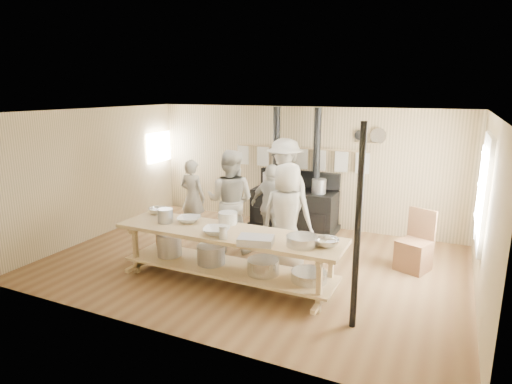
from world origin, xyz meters
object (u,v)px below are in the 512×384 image
stove (294,205)px  roasting_pan (256,240)px  cook_center (287,215)px  cook_left (230,201)px  chair (414,252)px  cook_right (272,207)px  prep_table (227,251)px  cook_far_left (193,197)px  cook_by_window (285,186)px

stove → roasting_pan: size_ratio=5.39×
stove → cook_center: size_ratio=1.45×
cook_left → cook_center: bearing=159.4°
chair → cook_right: bearing=-158.1°
cook_left → chair: bearing=-179.9°
cook_left → cook_center: cook_left is taller
stove → cook_center: stove is taller
cook_center → chair: (2.00, 0.74, -0.59)m
prep_table → chair: (2.59, 1.76, -0.22)m
cook_left → roasting_pan: bearing=119.8°
cook_center → cook_right: (-0.57, 0.71, -0.09)m
cook_far_left → cook_right: 1.80m
cook_left → cook_by_window: 1.48m
cook_by_window → roasting_pan: bearing=-50.2°
cook_right → roasting_pan: size_ratio=3.33×
cook_right → chair: cook_right is taller
cook_center → cook_by_window: bearing=-69.1°
stove → prep_table: 3.02m
stove → cook_by_window: size_ratio=1.30×
cook_far_left → cook_left: 1.27m
cook_by_window → cook_left: bearing=-85.2°
prep_table → stove: bearing=90.0°
cook_far_left → chair: cook_far_left is taller
cook_right → roasting_pan: (0.62, -2.06, 0.10)m
cook_left → chair: 3.31m
prep_table → cook_left: (-0.63, 1.28, 0.43)m
chair → roasting_pan: (-1.95, -2.09, 0.60)m
prep_table → chair: size_ratio=3.52×
prep_table → cook_right: cook_right is taller
prep_table → cook_right: (0.02, 1.73, 0.28)m
cook_right → cook_left: bearing=47.8°
cook_far_left → cook_right: size_ratio=0.98×
stove → prep_table: stove is taller
stove → cook_left: stove is taller
cook_by_window → chair: bearing=7.5°
prep_table → roasting_pan: 0.82m
cook_center → cook_right: size_ratio=1.11×
roasting_pan → cook_by_window: bearing=103.6°
cook_right → roasting_pan: 2.15m
cook_center → cook_left: bearing=-13.8°
cook_left → cook_right: (0.64, 0.44, -0.15)m
cook_center → chair: size_ratio=1.75×
cook_left → cook_by_window: cook_by_window is taller
prep_table → cook_right: 1.75m
chair → roasting_pan: chair is taller
roasting_pan → stove: bearing=100.8°
prep_table → cook_far_left: size_ratio=2.29×
prep_table → cook_by_window: bearing=91.9°
cook_center → roasting_pan: cook_center is taller
cook_center → cook_right: bearing=-52.5°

